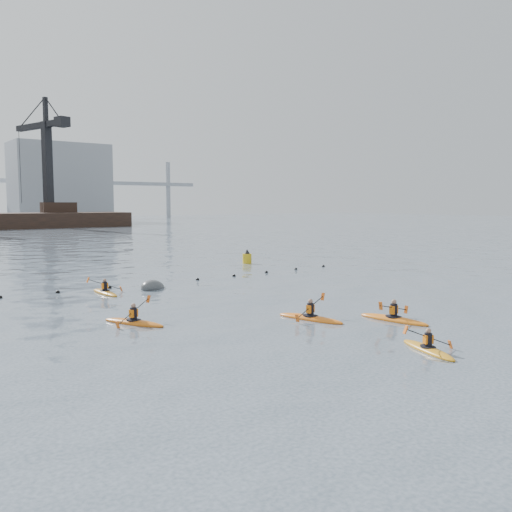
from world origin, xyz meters
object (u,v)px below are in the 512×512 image
(kayaker_2, at_px, (134,322))
(kayaker_4, at_px, (393,318))
(kayaker_1, at_px, (428,349))
(kayaker_3, at_px, (105,292))
(nav_buoy, at_px, (247,258))
(kayaker_0, at_px, (310,317))
(mooring_buoy, at_px, (153,288))

(kayaker_2, height_order, kayaker_4, kayaker_2)
(kayaker_1, xyz_separation_m, kayaker_3, (-4.33, 18.24, 0.01))
(kayaker_1, distance_m, nav_buoy, 28.11)
(kayaker_0, xyz_separation_m, kayaker_1, (-0.23, -6.18, -0.01))
(kayaker_1, height_order, mooring_buoy, kayaker_1)
(mooring_buoy, bearing_deg, nav_buoy, 31.21)
(kayaker_2, bearing_deg, kayaker_4, -59.39)
(kayaker_2, relative_size, nav_buoy, 2.22)
(kayaker_0, xyz_separation_m, kayaker_3, (-4.56, 12.05, -0.01))
(nav_buoy, bearing_deg, kayaker_1, -113.28)
(mooring_buoy, bearing_deg, kayaker_4, -73.42)
(kayaker_2, relative_size, kayaker_3, 1.02)
(kayaker_2, height_order, kayaker_3, kayaker_2)
(kayaker_1, xyz_separation_m, nav_buoy, (11.11, 25.82, 0.34))
(kayaker_1, relative_size, nav_buoy, 2.06)
(kayaker_2, bearing_deg, kayaker_3, 51.01)
(kayaker_2, bearing_deg, kayaker_0, -56.19)
(mooring_buoy, relative_size, nav_buoy, 1.50)
(kayaker_0, bearing_deg, nav_buoy, 45.81)
(kayaker_0, relative_size, kayaker_4, 0.98)
(kayaker_0, height_order, kayaker_2, kayaker_2)
(kayaker_0, xyz_separation_m, kayaker_4, (2.72, -2.34, 0.00))
(kayaker_0, relative_size, kayaker_3, 1.09)
(kayaker_2, distance_m, nav_buoy, 23.49)
(kayaker_0, bearing_deg, kayaker_4, -55.85)
(nav_buoy, bearing_deg, mooring_buoy, -148.79)
(mooring_buoy, height_order, nav_buoy, nav_buoy)
(kayaker_0, distance_m, nav_buoy, 22.46)
(nav_buoy, bearing_deg, kayaker_0, -119.00)
(kayaker_3, bearing_deg, mooring_buoy, -0.32)
(kayaker_0, relative_size, kayaker_1, 1.16)
(kayaker_0, height_order, kayaker_3, kayaker_0)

